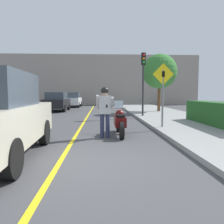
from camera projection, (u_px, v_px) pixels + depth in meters
ground_plane at (86, 163)px, 4.92m from camera, size 80.00×80.00×0.00m
sidewalk_curb at (207, 129)px, 9.13m from camera, size 4.40×44.00×0.14m
road_center_line at (82, 125)px, 10.86m from camera, size 0.12×36.00×0.01m
building_backdrop at (99, 80)px, 30.50m from camera, size 28.00×1.20×6.90m
motorcycle at (120, 122)px, 8.25m from camera, size 0.62×2.15×1.29m
person_biker at (105, 107)px, 7.69m from camera, size 0.59×0.49×1.80m
crossing_sign at (163, 89)px, 9.24m from camera, size 0.91×0.08×2.69m
traffic_light at (143, 72)px, 13.89m from camera, size 0.26×0.30×4.00m
hedge_row at (218, 114)px, 9.83m from camera, size 0.90×4.99×1.03m
street_tree at (159, 71)px, 17.47m from camera, size 2.77×2.77×4.59m
parked_car_black at (57, 102)px, 19.53m from camera, size 1.88×4.20×1.68m
parked_car_white at (72, 100)px, 25.29m from camera, size 1.88×4.20×1.68m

